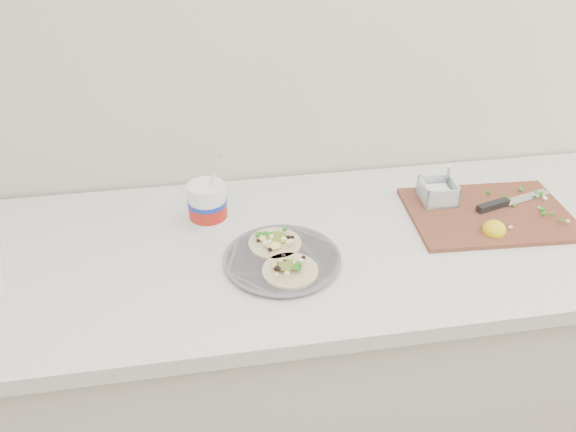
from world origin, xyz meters
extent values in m
cube|color=beige|center=(0.00, 1.73, 1.30)|extent=(3.50, 0.05, 2.60)
cube|color=silver|center=(0.00, 1.43, 0.43)|extent=(2.40, 0.62, 0.86)
cube|color=silver|center=(0.00, 1.41, 0.88)|extent=(2.44, 0.66, 0.04)
cylinder|color=slate|center=(0.00, 1.34, 0.91)|extent=(0.26, 0.26, 0.01)
cylinder|color=slate|center=(0.00, 1.34, 0.91)|extent=(0.27, 0.27, 0.00)
cylinder|color=white|center=(-0.16, 1.53, 0.96)|extent=(0.09, 0.09, 0.11)
cylinder|color=#AA1E12|center=(-0.16, 1.53, 0.95)|extent=(0.10, 0.10, 0.04)
cylinder|color=#192D99|center=(-0.16, 1.53, 0.97)|extent=(0.10, 0.10, 0.01)
cube|color=brown|center=(0.56, 1.45, 0.91)|extent=(0.43, 0.31, 0.01)
cube|color=white|center=(0.45, 1.53, 0.93)|extent=(0.06, 0.06, 0.03)
ellipsoid|color=yellow|center=(0.53, 1.36, 0.93)|extent=(0.06, 0.06, 0.05)
cube|color=silver|center=(0.69, 1.49, 0.91)|extent=(0.15, 0.07, 0.00)
cube|color=black|center=(0.58, 1.46, 0.92)|extent=(0.10, 0.05, 0.02)
camera|label=1|loc=(-0.15, 0.33, 1.70)|focal=35.00mm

